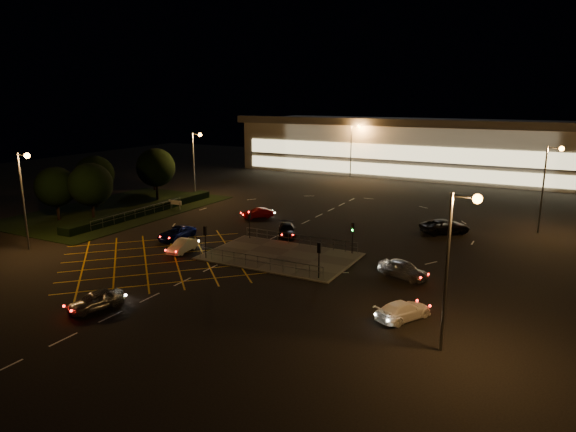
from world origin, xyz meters
The scene contains 27 objects.
ground centered at (0.00, 0.00, 0.00)m, with size 180.00×180.00×0.00m, color black.
pedestrian_island centered at (2.00, -2.00, 0.06)m, with size 14.00×9.00×0.12m, color #4C4944.
grass_verge centered at (-28.00, 6.00, 0.04)m, with size 18.00×30.00×0.08m, color black.
hedge centered at (-23.00, 6.00, 0.50)m, with size 2.00×26.00×1.00m, color black.
supermarket centered at (0.00, 61.95, 5.31)m, with size 72.00×26.50×10.50m.
streetlight_sw centered at (-21.56, -12.00, 6.56)m, with size 1.78×0.56×10.03m.
streetlight_se centered at (20.44, -14.00, 6.56)m, with size 1.78×0.56×10.03m.
streetlight_nw centered at (-23.56, 18.00, 6.56)m, with size 1.78×0.56×10.03m.
streetlight_ne centered at (24.44, 20.00, 6.56)m, with size 1.78×0.56×10.03m.
streetlight_far_left centered at (-9.56, 48.00, 6.56)m, with size 1.78×0.56×10.03m.
signal_sw centered at (-4.00, -5.99, 2.37)m, with size 0.28×0.30×3.15m.
signal_se centered at (8.00, -5.99, 2.37)m, with size 0.28×0.30×3.15m.
signal_nw centered at (-4.00, 1.99, 2.37)m, with size 0.28×0.30×3.15m.
signal_ne centered at (8.00, 1.99, 2.37)m, with size 0.28×0.30×3.15m.
tree_a centered at (-30.00, -2.00, 4.33)m, with size 5.04×5.04×6.86m.
tree_b centered at (-32.00, 6.00, 4.64)m, with size 5.40×5.40×7.35m.
tree_c centered at (-28.00, 14.00, 4.95)m, with size 5.76×5.76×7.84m.
tree_d centered at (-34.00, 20.00, 4.02)m, with size 4.68×4.68×6.37m.
tree_e centered at (-26.00, 0.00, 4.64)m, with size 5.40×5.40×7.35m.
car_near_silver centered at (-3.97, -19.51, 0.70)m, with size 1.66×4.12×1.40m, color #B1B4B8.
car_queue_white centered at (-7.50, -5.20, 0.64)m, with size 1.36×3.89×1.28m, color silver.
car_left_blue centered at (-11.18, -1.72, 0.68)m, with size 2.26×4.90×1.36m, color #0D1652.
car_far_dkgrey centered at (-1.05, 5.17, 0.66)m, with size 1.86×4.58×1.33m, color black.
car_right_silver centered at (14.31, -2.20, 0.77)m, with size 1.83×4.54×1.55m, color #A6A9AD.
car_circ_red centered at (-8.44, 11.04, 0.64)m, with size 1.35×3.86×1.27m, color maroon.
car_east_grey centered at (14.51, 14.75, 0.79)m, with size 2.63×5.70×1.58m, color black.
car_approach_white centered at (16.65, -10.56, 0.65)m, with size 1.83×4.50×1.30m, color white.
Camera 1 is at (25.23, -44.21, 15.46)m, focal length 32.00 mm.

